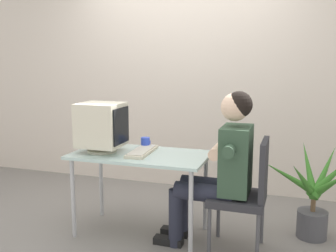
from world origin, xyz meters
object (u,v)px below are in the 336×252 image
keyboard (142,151)px  desk_mug (145,143)px  desk (140,162)px  potted_plant (314,197)px  office_chair (247,190)px  crt_monitor (102,125)px  person_seated (221,164)px

keyboard → desk_mug: 0.19m
desk → keyboard: bearing=72.6°
potted_plant → keyboard: bearing=-165.9°
office_chair → potted_plant: size_ratio=1.13×
crt_monitor → person_seated: 1.06m
office_chair → potted_plant: 0.68m
person_seated → desk_mug: 0.77m
desk → desk_mug: 0.24m
potted_plant → desk_mug: bearing=-173.1°
potted_plant → office_chair: bearing=-140.6°
desk → potted_plant: size_ratio=1.44×
office_chair → person_seated: size_ratio=0.71×
keyboard → office_chair: size_ratio=0.51×
office_chair → potted_plant: (0.51, 0.42, -0.14)m
office_chair → person_seated: person_seated is taller
desk → desk_mug: (-0.03, 0.20, 0.12)m
desk → desk_mug: desk_mug is taller
crt_monitor → keyboard: (0.34, 0.07, -0.22)m
keyboard → potted_plant: (1.41, 0.35, -0.37)m
keyboard → person_seated: 0.69m
desk → person_seated: bearing=-3.5°
crt_monitor → desk: bearing=7.3°
desk_mug → keyboard: bearing=-77.8°
crt_monitor → desk_mug: size_ratio=4.30×
desk → crt_monitor: (-0.33, -0.04, 0.30)m
desk_mug → office_chair: bearing=-14.6°
keyboard → crt_monitor: bearing=-169.2°
keyboard → desk_mug: desk_mug is taller
potted_plant → desk_mug: desk_mug is taller
office_chair → desk: bearing=177.3°
desk → crt_monitor: bearing=-172.7°
crt_monitor → keyboard: size_ratio=0.91×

